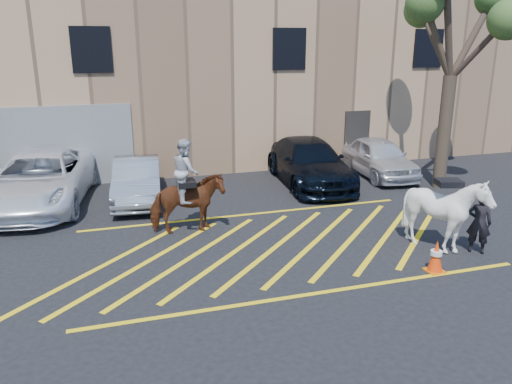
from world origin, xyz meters
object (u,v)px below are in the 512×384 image
object	(u,v)px
car_silver_sedan	(137,180)
handler	(479,223)
saddled_white	(445,213)
tree	(457,14)
car_white_suv	(379,157)
traffic_cone	(436,256)
mounted_bay	(187,196)
car_white_pickup	(40,180)
car_blue_suv	(309,162)

from	to	relation	value
car_silver_sedan	handler	world-z (taller)	handler
saddled_white	tree	bearing A→B (deg)	54.40
car_white_suv	handler	bearing A→B (deg)	-96.90
car_silver_sedan	saddled_white	world-z (taller)	saddled_white
car_white_suv	saddled_white	distance (m)	7.11
traffic_cone	tree	bearing A→B (deg)	53.08
handler	car_silver_sedan	bearing A→B (deg)	-1.55
handler	tree	distance (m)	7.61
traffic_cone	tree	xyz separation A→B (m)	(4.30, 5.72, 5.33)
car_silver_sedan	tree	bearing A→B (deg)	-2.45
mounted_bay	car_white_suv	bearing A→B (deg)	25.61
tree	saddled_white	bearing A→B (deg)	-125.60
car_white_pickup	mounted_bay	bearing A→B (deg)	-35.06
car_white_suv	tree	distance (m)	5.50
car_white_suv	tree	bearing A→B (deg)	-53.30
saddled_white	handler	bearing A→B (deg)	-24.73
car_silver_sedan	car_white_suv	xyz separation A→B (m)	(8.92, 0.52, 0.04)
traffic_cone	tree	world-z (taller)	tree
car_silver_sedan	tree	xyz separation A→B (m)	(10.14, -1.46, 5.02)
mounted_bay	saddled_white	size ratio (longest dim) A/B	1.20
car_blue_suv	handler	bearing A→B (deg)	-73.32
handler	traffic_cone	size ratio (longest dim) A/B	2.05
car_white_pickup	car_silver_sedan	size ratio (longest dim) A/B	1.43
car_silver_sedan	tree	size ratio (longest dim) A/B	0.55
car_white_pickup	handler	bearing A→B (deg)	-26.11
car_silver_sedan	handler	bearing A→B (deg)	-35.74
car_blue_suv	handler	world-z (taller)	car_blue_suv
car_blue_suv	handler	size ratio (longest dim) A/B	3.51
car_white_suv	traffic_cone	distance (m)	8.30
mounted_bay	tree	xyz separation A→B (m)	(9.10, 1.80, 4.68)
car_white_pickup	mounted_bay	world-z (taller)	mounted_bay
saddled_white	mounted_bay	bearing A→B (deg)	152.26
car_white_pickup	car_blue_suv	bearing A→B (deg)	7.31
car_blue_suv	traffic_cone	xyz separation A→B (m)	(-0.15, -7.48, -0.40)
tree	car_white_pickup	bearing A→B (deg)	171.89
car_white_suv	mounted_bay	bearing A→B (deg)	-149.47
car_white_pickup	mounted_bay	distance (m)	5.36
handler	traffic_cone	xyz separation A→B (m)	(-1.59, -0.61, -0.38)
handler	tree	world-z (taller)	tree
traffic_cone	car_white_suv	bearing A→B (deg)	68.21
saddled_white	traffic_cone	size ratio (longest dim) A/B	2.86
traffic_cone	saddled_white	bearing A→B (deg)	47.01
car_white_pickup	car_blue_suv	distance (m)	8.86
car_white_pickup	handler	xyz separation A→B (m)	(10.31, -6.97, -0.06)
handler	car_blue_suv	bearing A→B (deg)	-38.22
car_white_suv	traffic_cone	xyz separation A→B (m)	(-3.08, -7.70, -0.34)
handler	saddled_white	bearing A→B (deg)	15.18
car_blue_suv	saddled_white	bearing A→B (deg)	-78.85
car_white_suv	handler	xyz separation A→B (m)	(-1.48, -7.09, 0.04)
car_white_suv	traffic_cone	bearing A→B (deg)	-106.87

